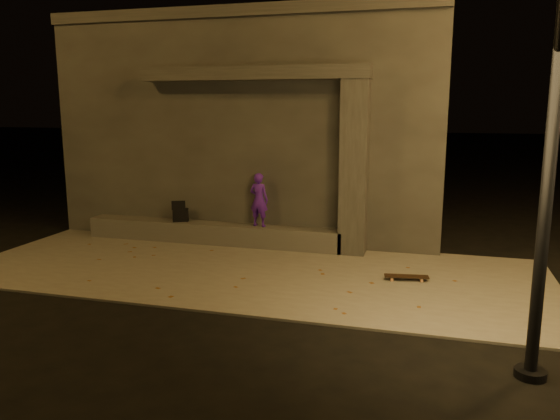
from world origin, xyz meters
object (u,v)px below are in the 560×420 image
(column, at_px, (354,168))
(skateboarder, at_px, (259,200))
(backpack, at_px, (181,214))
(skateboard, at_px, (406,277))

(column, relative_size, skateboarder, 3.04)
(backpack, height_order, skateboard, backpack)
(skateboarder, relative_size, backpack, 2.40)
(column, bearing_deg, skateboarder, 180.00)
(column, relative_size, skateboard, 4.51)
(skateboarder, bearing_deg, skateboard, 164.51)
(column, xyz_separation_m, backpack, (-3.97, 0.00, -1.18))
(backpack, xyz_separation_m, skateboard, (5.19, -1.62, -0.55))
(column, distance_m, backpack, 4.15)
(skateboarder, height_order, skateboard, skateboarder)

